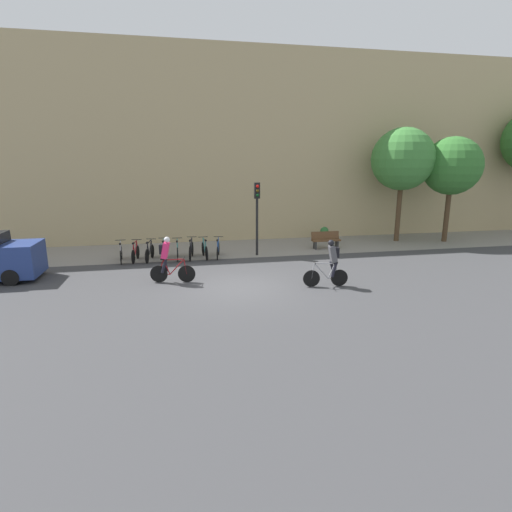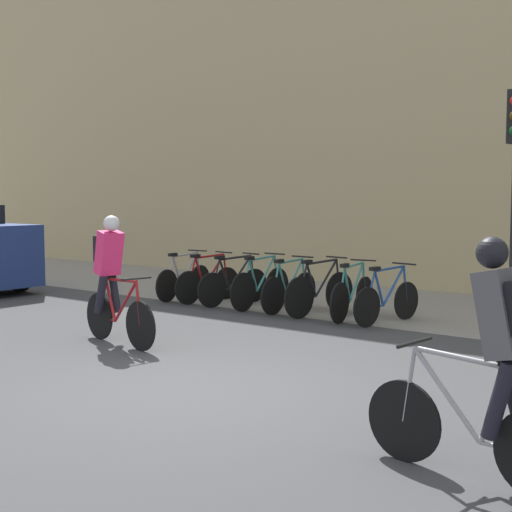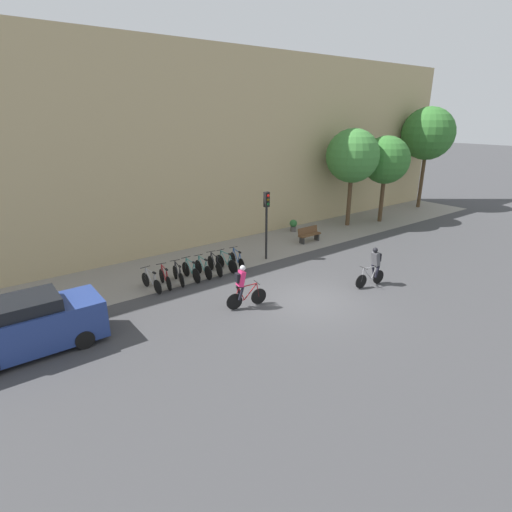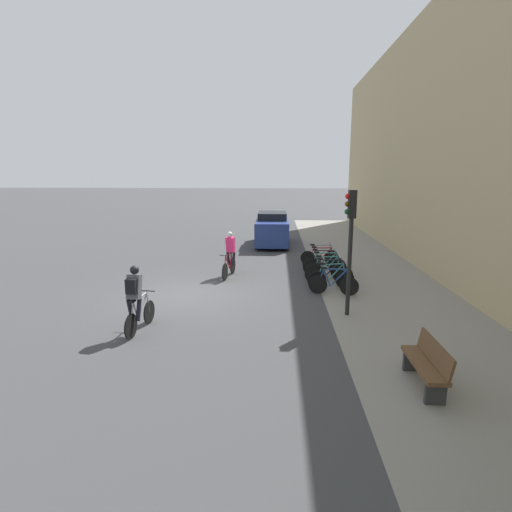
% 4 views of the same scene
% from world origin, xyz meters
% --- Properties ---
extents(ground, '(200.00, 200.00, 0.00)m').
position_xyz_m(ground, '(0.00, 0.00, 0.00)').
color(ground, '#3D3D3F').
extents(kerb_strip, '(44.00, 4.50, 0.01)m').
position_xyz_m(kerb_strip, '(0.00, 6.75, 0.00)').
color(kerb_strip, gray).
rests_on(kerb_strip, ground).
extents(building_facade, '(44.00, 0.60, 10.70)m').
position_xyz_m(building_facade, '(0.00, 9.30, 5.35)').
color(building_facade, tan).
rests_on(building_facade, ground).
extents(cyclist_pink, '(1.70, 0.54, 1.77)m').
position_xyz_m(cyclist_pink, '(-2.54, 1.16, 0.95)').
color(cyclist_pink, black).
rests_on(cyclist_pink, ground).
extents(cyclist_grey, '(1.67, 0.49, 1.75)m').
position_xyz_m(cyclist_grey, '(3.34, -0.51, 0.95)').
color(cyclist_grey, black).
rests_on(cyclist_grey, ground).
extents(parked_bike_0, '(0.46, 1.69, 0.95)m').
position_xyz_m(parked_bike_0, '(-4.72, 4.88, 0.39)').
color(parked_bike_0, black).
rests_on(parked_bike_0, ground).
extents(parked_bike_1, '(0.46, 1.62, 0.95)m').
position_xyz_m(parked_bike_1, '(-4.08, 4.88, 0.39)').
color(parked_bike_1, black).
rests_on(parked_bike_1, ground).
extents(parked_bike_2, '(0.47, 1.67, 0.96)m').
position_xyz_m(parked_bike_2, '(-3.44, 4.88, 0.39)').
color(parked_bike_2, black).
rests_on(parked_bike_2, ground).
extents(parked_bike_3, '(0.46, 1.71, 0.98)m').
position_xyz_m(parked_bike_3, '(-2.80, 4.88, 0.41)').
color(parked_bike_3, black).
rests_on(parked_bike_3, ground).
extents(parked_bike_4, '(0.46, 1.61, 0.96)m').
position_xyz_m(parked_bike_4, '(-2.16, 4.88, 0.39)').
color(parked_bike_4, black).
rests_on(parked_bike_4, ground).
extents(parked_bike_5, '(0.46, 1.73, 0.99)m').
position_xyz_m(parked_bike_5, '(-1.53, 4.88, 0.41)').
color(parked_bike_5, black).
rests_on(parked_bike_5, ground).
extents(parked_bike_6, '(0.46, 1.65, 0.97)m').
position_xyz_m(parked_bike_6, '(-0.88, 4.88, 0.40)').
color(parked_bike_6, black).
rests_on(parked_bike_6, ground).
extents(parked_bike_7, '(0.46, 1.64, 0.95)m').
position_xyz_m(parked_bike_7, '(-0.25, 4.88, 0.39)').
color(parked_bike_7, black).
rests_on(parked_bike_7, ground).
extents(traffic_light_pole, '(0.26, 0.30, 3.54)m').
position_xyz_m(traffic_light_pole, '(1.69, 5.00, 2.46)').
color(traffic_light_pole, black).
rests_on(traffic_light_pole, ground).
extents(bench, '(1.53, 0.44, 0.89)m').
position_xyz_m(bench, '(5.59, 5.83, 0.46)').
color(bench, brown).
rests_on(bench, ground).
extents(parked_car, '(4.30, 1.84, 1.85)m').
position_xyz_m(parked_car, '(-9.63, 2.72, 0.90)').
color(parked_car, navy).
rests_on(parked_car, ground).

